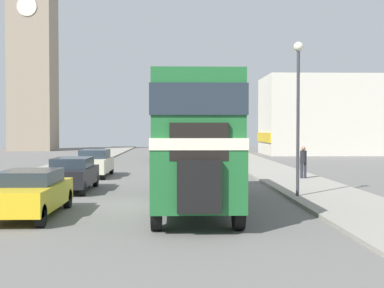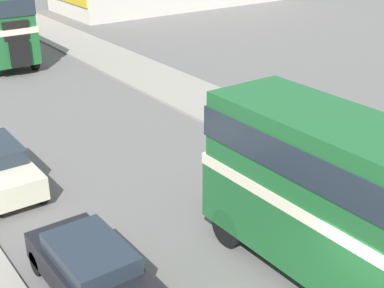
% 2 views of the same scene
% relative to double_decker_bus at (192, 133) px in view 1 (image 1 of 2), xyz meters
% --- Properties ---
extents(ground_plane, '(120.00, 120.00, 0.00)m').
position_rel_double_decker_bus_xyz_m(ground_plane, '(-1.28, -0.05, -2.52)').
color(ground_plane, slate).
extents(sidewalk_right, '(3.50, 120.00, 0.12)m').
position_rel_double_decker_bus_xyz_m(sidewalk_right, '(5.47, -0.05, -2.46)').
color(sidewalk_right, gray).
rests_on(sidewalk_right, ground_plane).
extents(double_decker_bus, '(2.47, 11.06, 4.22)m').
position_rel_double_decker_bus_xyz_m(double_decker_bus, '(0.00, 0.00, 0.00)').
color(double_decker_bus, '#1E602D').
rests_on(double_decker_bus, ground_plane).
extents(bus_distant, '(2.38, 11.08, 4.48)m').
position_rel_double_decker_bus_xyz_m(bus_distant, '(-0.12, 28.68, 0.14)').
color(bus_distant, '#1E602D').
rests_on(bus_distant, ground_plane).
extents(car_parked_near, '(1.82, 4.50, 1.41)m').
position_rel_double_decker_bus_xyz_m(car_parked_near, '(-5.04, -2.16, -1.78)').
color(car_parked_near, gold).
rests_on(car_parked_near, ground_plane).
extents(car_parked_mid, '(1.72, 4.42, 1.43)m').
position_rel_double_decker_bus_xyz_m(car_parked_mid, '(-5.03, 4.56, -1.77)').
color(car_parked_mid, black).
rests_on(car_parked_mid, ground_plane).
extents(car_parked_far, '(1.66, 4.47, 1.52)m').
position_rel_double_decker_bus_xyz_m(car_parked_far, '(-5.09, 11.45, -1.74)').
color(car_parked_far, beige).
rests_on(car_parked_far, ground_plane).
extents(pedestrian_walking, '(0.33, 0.33, 1.66)m').
position_rel_double_decker_bus_xyz_m(pedestrian_walking, '(6.06, 8.88, -1.46)').
color(pedestrian_walking, '#282833').
rests_on(pedestrian_walking, sidewalk_right).
extents(street_lamp, '(0.36, 0.36, 5.86)m').
position_rel_double_decker_bus_xyz_m(street_lamp, '(4.09, 1.67, 1.44)').
color(street_lamp, '#38383D').
rests_on(street_lamp, sidewalk_right).
extents(church_tower, '(5.47, 5.47, 29.15)m').
position_rel_double_decker_bus_xyz_m(church_tower, '(-18.24, 48.77, 12.35)').
color(church_tower, gray).
rests_on(church_tower, ground_plane).
extents(shop_building_block, '(20.98, 8.35, 8.18)m').
position_rel_double_decker_bus_xyz_m(shop_building_block, '(19.26, 37.49, 1.57)').
color(shop_building_block, beige).
rests_on(shop_building_block, ground_plane).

